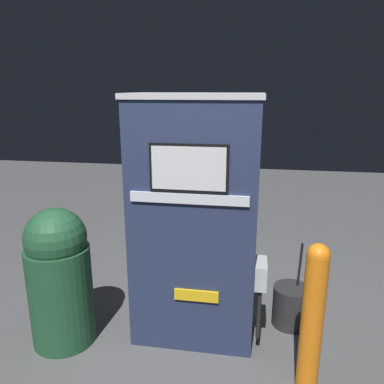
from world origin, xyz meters
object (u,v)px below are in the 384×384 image
(gas_pump, at_px, (195,222))
(trash_bin, at_px, (59,276))
(squeegee_bucket, at_px, (291,306))
(safety_bollard, at_px, (313,317))

(gas_pump, relative_size, trash_bin, 1.74)
(gas_pump, height_order, trash_bin, gas_pump)
(squeegee_bucket, bearing_deg, gas_pump, -163.70)
(safety_bollard, distance_m, squeegee_bucket, 0.82)
(safety_bollard, relative_size, trash_bin, 0.96)
(gas_pump, xyz_separation_m, safety_bollard, (0.83, -0.50, -0.41))
(safety_bollard, height_order, squeegee_bucket, safety_bollard)
(gas_pump, distance_m, safety_bollard, 1.05)
(squeegee_bucket, bearing_deg, trash_bin, -164.30)
(trash_bin, bearing_deg, safety_bollard, -6.89)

